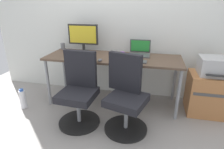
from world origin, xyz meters
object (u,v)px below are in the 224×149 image
at_px(side_cabinet, 208,94).
at_px(printer, 214,66).
at_px(office_chair_right, 126,97).
at_px(office_chair_left, 79,92).
at_px(water_bottle_on_floor, 23,99).
at_px(desktop_monitor, 83,36).
at_px(coffee_mug, 122,55).
at_px(open_laptop, 140,51).

bearing_deg(side_cabinet, printer, -90.00).
xyz_separation_m(office_chair_right, printer, (1.09, 0.59, 0.28)).
bearing_deg(office_chair_right, office_chair_left, 179.75).
height_order(office_chair_left, water_bottle_on_floor, office_chair_left).
relative_size(printer, desktop_monitor, 0.83).
bearing_deg(coffee_mug, printer, 3.15).
bearing_deg(printer, water_bottle_on_floor, -169.95).
xyz_separation_m(open_laptop, coffee_mug, (-0.23, -0.25, -0.01)).
relative_size(office_chair_right, printer, 2.35).
distance_m(water_bottle_on_floor, desktop_monitor, 1.32).
bearing_deg(office_chair_left, office_chair_right, -0.25).
relative_size(desktop_monitor, open_laptop, 1.55).
bearing_deg(water_bottle_on_floor, desktop_monitor, 40.73).
distance_m(office_chair_right, desktop_monitor, 1.26).
distance_m(printer, desktop_monitor, 1.93).
bearing_deg(office_chair_right, printer, 28.48).
distance_m(side_cabinet, open_laptop, 1.15).
distance_m(office_chair_left, side_cabinet, 1.80).
bearing_deg(side_cabinet, water_bottle_on_floor, -169.93).
relative_size(side_cabinet, open_laptop, 1.89).
distance_m(printer, open_laptop, 1.03).
distance_m(water_bottle_on_floor, open_laptop, 1.89).
relative_size(desktop_monitor, coffee_mug, 5.22).
bearing_deg(printer, coffee_mug, -176.85).
xyz_separation_m(water_bottle_on_floor, open_laptop, (1.65, 0.65, 0.66)).
relative_size(printer, open_laptop, 1.29).
relative_size(office_chair_right, open_laptop, 3.03).
height_order(printer, desktop_monitor, desktop_monitor).
bearing_deg(office_chair_left, side_cabinet, 19.17).
height_order(office_chair_left, side_cabinet, office_chair_left).
xyz_separation_m(office_chair_left, side_cabinet, (1.70, 0.59, -0.13)).
bearing_deg(printer, open_laptop, 169.83).
bearing_deg(open_laptop, water_bottle_on_floor, -158.42).
distance_m(office_chair_right, open_laptop, 0.87).
bearing_deg(water_bottle_on_floor, coffee_mug, 15.82).
xyz_separation_m(printer, open_laptop, (-1.01, 0.18, 0.10)).
bearing_deg(coffee_mug, office_chair_left, -131.61).
height_order(side_cabinet, coffee_mug, coffee_mug).
bearing_deg(open_laptop, desktop_monitor, 179.92).
bearing_deg(water_bottle_on_floor, side_cabinet, 10.07).
bearing_deg(open_laptop, coffee_mug, -132.24).
bearing_deg(desktop_monitor, water_bottle_on_floor, -139.27).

